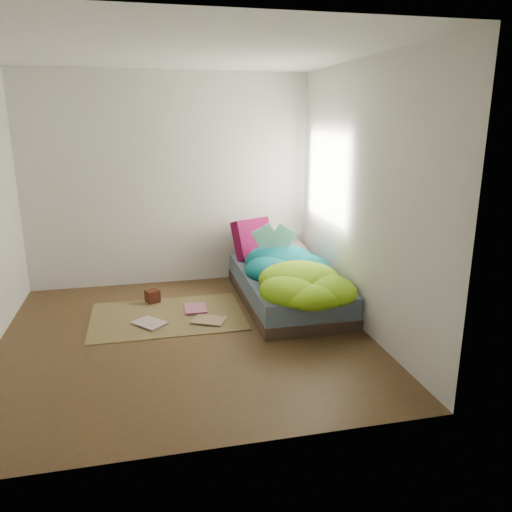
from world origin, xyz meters
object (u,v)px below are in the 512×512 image
Objects in this scene: pillow_magenta at (253,239)px; floor_book_a at (141,327)px; wooden_box at (152,296)px; floor_book_b at (184,310)px; bed at (286,287)px; open_book at (275,229)px.

floor_book_a is at bearing -166.00° from pillow_magenta.
wooden_box is 0.44× the size of floor_book_a.
floor_book_b is (-0.95, -0.79, -0.56)m from pillow_magenta.
bed is 0.69m from open_book.
wooden_box is at bearing 169.15° from bed.
pillow_magenta is 1.36m from floor_book_b.
pillow_magenta is 1.92m from floor_book_a.
floor_book_a is 0.60m from floor_book_b.
wooden_box is (-1.28, -0.44, -0.50)m from pillow_magenta.
pillow_magenta is 1.54× the size of floor_book_b.
open_book is 1.88m from floor_book_a.
floor_book_a is (-1.65, -0.44, -0.14)m from bed.
floor_book_a is (-1.42, -1.17, -0.56)m from pillow_magenta.
open_book is at bearing -17.20° from floor_book_a.
pillow_magenta is 1.54× the size of floor_book_a.
pillow_magenta reaches higher than floor_book_b.
open_book is at bearing -98.53° from pillow_magenta.
pillow_magenta reaches higher than wooden_box.
open_book reaches higher than floor_book_a.
open_book reaches higher than floor_book_b.
pillow_magenta is 3.53× the size of wooden_box.
floor_book_b is (-1.10, -0.30, -0.78)m from open_book.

